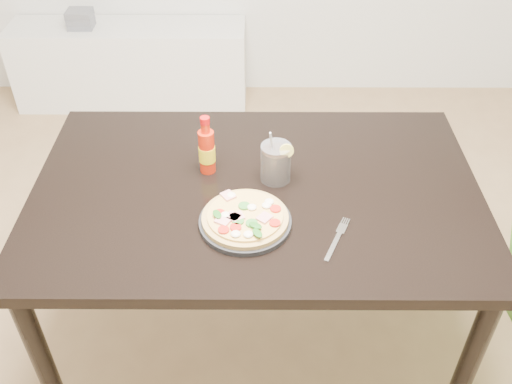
{
  "coord_description": "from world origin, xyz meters",
  "views": [
    {
      "loc": [
        -0.02,
        -1.12,
        1.87
      ],
      "look_at": [
        -0.02,
        0.14,
        0.83
      ],
      "focal_mm": 40.0,
      "sensor_mm": 36.0,
      "label": 1
    }
  ],
  "objects_px": {
    "plate": "(245,222)",
    "fork": "(337,238)",
    "dining_table": "(256,207)",
    "pizza": "(245,217)",
    "media_console": "(131,65)",
    "cola_cup": "(276,163)",
    "hot_sauce_bottle": "(207,150)"
  },
  "relations": [
    {
      "from": "fork",
      "to": "pizza",
      "type": "bearing_deg",
      "value": -168.47
    },
    {
      "from": "pizza",
      "to": "fork",
      "type": "distance_m",
      "value": 0.27
    },
    {
      "from": "plate",
      "to": "media_console",
      "type": "xyz_separation_m",
      "value": [
        -0.74,
        1.98,
        -0.51
      ]
    },
    {
      "from": "cola_cup",
      "to": "dining_table",
      "type": "bearing_deg",
      "value": -143.23
    },
    {
      "from": "plate",
      "to": "pizza",
      "type": "relative_size",
      "value": 1.07
    },
    {
      "from": "plate",
      "to": "fork",
      "type": "bearing_deg",
      "value": -12.58
    },
    {
      "from": "hot_sauce_bottle",
      "to": "fork",
      "type": "height_order",
      "value": "hot_sauce_bottle"
    },
    {
      "from": "pizza",
      "to": "media_console",
      "type": "distance_m",
      "value": 2.18
    },
    {
      "from": "fork",
      "to": "media_console",
      "type": "relative_size",
      "value": 0.13
    },
    {
      "from": "hot_sauce_bottle",
      "to": "fork",
      "type": "bearing_deg",
      "value": -39.18
    },
    {
      "from": "plate",
      "to": "media_console",
      "type": "distance_m",
      "value": 2.18
    },
    {
      "from": "fork",
      "to": "cola_cup",
      "type": "bearing_deg",
      "value": 145.55
    },
    {
      "from": "cola_cup",
      "to": "fork",
      "type": "distance_m",
      "value": 0.33
    },
    {
      "from": "plate",
      "to": "fork",
      "type": "height_order",
      "value": "plate"
    },
    {
      "from": "fork",
      "to": "media_console",
      "type": "distance_m",
      "value": 2.33
    },
    {
      "from": "plate",
      "to": "media_console",
      "type": "height_order",
      "value": "plate"
    },
    {
      "from": "hot_sauce_bottle",
      "to": "cola_cup",
      "type": "xyz_separation_m",
      "value": [
        0.22,
        -0.04,
        -0.02
      ]
    },
    {
      "from": "cola_cup",
      "to": "pizza",
      "type": "bearing_deg",
      "value": -113.31
    },
    {
      "from": "dining_table",
      "to": "media_console",
      "type": "distance_m",
      "value": 2.01
    },
    {
      "from": "media_console",
      "to": "dining_table",
      "type": "bearing_deg",
      "value": -66.8
    },
    {
      "from": "dining_table",
      "to": "pizza",
      "type": "distance_m",
      "value": 0.21
    },
    {
      "from": "hot_sauce_bottle",
      "to": "cola_cup",
      "type": "distance_m",
      "value": 0.22
    },
    {
      "from": "dining_table",
      "to": "plate",
      "type": "bearing_deg",
      "value": -100.37
    },
    {
      "from": "pizza",
      "to": "hot_sauce_bottle",
      "type": "bearing_deg",
      "value": 115.73
    },
    {
      "from": "fork",
      "to": "dining_table",
      "type": "bearing_deg",
      "value": 159.11
    },
    {
      "from": "fork",
      "to": "plate",
      "type": "bearing_deg",
      "value": -168.77
    },
    {
      "from": "cola_cup",
      "to": "media_console",
      "type": "distance_m",
      "value": 2.03
    },
    {
      "from": "hot_sauce_bottle",
      "to": "media_console",
      "type": "distance_m",
      "value": 1.92
    },
    {
      "from": "hot_sauce_bottle",
      "to": "cola_cup",
      "type": "bearing_deg",
      "value": -10.86
    },
    {
      "from": "pizza",
      "to": "media_console",
      "type": "xyz_separation_m",
      "value": [
        -0.74,
        1.98,
        -0.53
      ]
    },
    {
      "from": "plate",
      "to": "fork",
      "type": "distance_m",
      "value": 0.27
    },
    {
      "from": "plate",
      "to": "cola_cup",
      "type": "height_order",
      "value": "cola_cup"
    }
  ]
}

